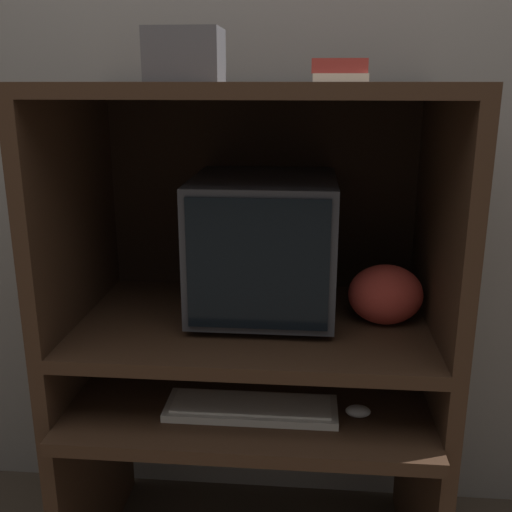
{
  "coord_description": "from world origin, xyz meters",
  "views": [
    {
      "loc": [
        0.15,
        -1.26,
        1.46
      ],
      "look_at": [
        0.01,
        0.31,
        1.0
      ],
      "focal_mm": 42.0,
      "sensor_mm": 36.0,
      "label": 1
    }
  ],
  "objects": [
    {
      "name": "book_stack",
      "position": [
        0.22,
        0.41,
        1.49
      ],
      "size": [
        0.15,
        0.1,
        0.06
      ],
      "color": "beige",
      "rests_on": "hutch_upper"
    },
    {
      "name": "crt_monitor",
      "position": [
        0.02,
        0.36,
        1.02
      ],
      "size": [
        0.39,
        0.43,
        0.39
      ],
      "color": "#333338",
      "rests_on": "desk_monitor_shelf"
    },
    {
      "name": "desk_base",
      "position": [
        0.0,
        0.26,
        0.4
      ],
      "size": [
        1.04,
        0.68,
        0.63
      ],
      "color": "#382316",
      "rests_on": "ground_plane"
    },
    {
      "name": "desk_monitor_shelf",
      "position": [
        0.0,
        0.31,
        0.78
      ],
      "size": [
        1.04,
        0.63,
        0.19
      ],
      "color": "#382316",
      "rests_on": "desk_base"
    },
    {
      "name": "storage_box",
      "position": [
        -0.17,
        0.29,
        1.53
      ],
      "size": [
        0.18,
        0.16,
        0.13
      ],
      "color": "#4C4C51",
      "rests_on": "hutch_upper"
    },
    {
      "name": "hutch_upper",
      "position": [
        0.0,
        0.35,
        1.25
      ],
      "size": [
        1.04,
        0.63,
        0.64
      ],
      "color": "#382316",
      "rests_on": "desk_monitor_shelf"
    },
    {
      "name": "keyboard",
      "position": [
        0.01,
        0.14,
        0.64
      ],
      "size": [
        0.45,
        0.15,
        0.03
      ],
      "color": "beige",
      "rests_on": "desk_base"
    },
    {
      "name": "snack_bag",
      "position": [
        0.36,
        0.31,
        0.9
      ],
      "size": [
        0.2,
        0.15,
        0.17
      ],
      "color": "#BC382D",
      "rests_on": "desk_monitor_shelf"
    },
    {
      "name": "mouse",
      "position": [
        0.29,
        0.14,
        0.64
      ],
      "size": [
        0.06,
        0.04,
        0.03
      ],
      "color": "#B7B7B7",
      "rests_on": "desk_base"
    },
    {
      "name": "wall_back",
      "position": [
        0.0,
        0.69,
        1.3
      ],
      "size": [
        6.0,
        0.06,
        2.6
      ],
      "color": "gray",
      "rests_on": "ground_plane"
    }
  ]
}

